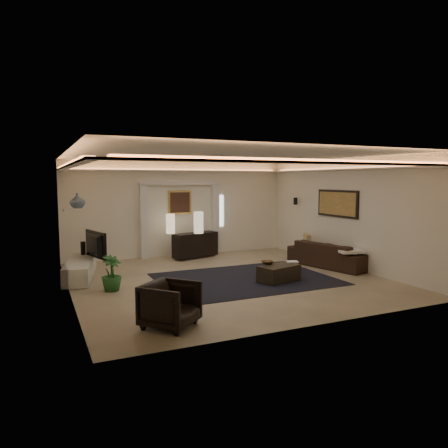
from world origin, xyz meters
name	(u,v)px	position (x,y,z in m)	size (l,w,h in m)	color
floor	(227,279)	(0.00, 0.00, 0.00)	(7.00, 7.00, 0.00)	tan
ceiling	(227,156)	(0.00, 0.00, 2.90)	(7.00, 7.00, 0.00)	white
wall_back	(180,209)	(0.00, 3.50, 1.45)	(7.00, 7.00, 0.00)	#F1E8CD
wall_front	(319,237)	(0.00, -3.50, 1.45)	(7.00, 7.00, 0.00)	#F1E8CD
wall_left	(68,225)	(-3.50, 0.00, 1.45)	(7.00, 7.00, 0.00)	#F1E8CD
wall_right	(345,213)	(3.50, 0.00, 1.45)	(7.00, 7.00, 0.00)	#F1E8CD
cove_soffit	(227,168)	(0.00, 0.00, 2.62)	(7.00, 7.00, 0.04)	silver
daylight_slit	(220,211)	(1.35, 3.48, 1.35)	(0.25, 0.03, 1.00)	white
area_rug	(246,279)	(0.40, -0.20, 0.01)	(4.00, 3.00, 0.01)	black
pilaster_left	(144,222)	(-1.15, 3.40, 1.10)	(0.22, 0.20, 2.20)	silver
pilaster_right	(215,219)	(1.15, 3.40, 1.10)	(0.22, 0.20, 2.20)	silver
alcove_header	(180,183)	(0.00, 3.40, 2.25)	(2.52, 0.20, 0.12)	silver
painting_frame	(180,202)	(0.00, 3.47, 1.65)	(0.74, 0.04, 0.74)	tan
painting_canvas	(180,202)	(0.00, 3.44, 1.65)	(0.62, 0.02, 0.62)	#4C2D1E
art_panel_frame	(337,204)	(3.47, 0.30, 1.70)	(0.04, 1.64, 0.74)	black
art_panel_gold	(337,204)	(3.44, 0.30, 1.70)	(0.02, 1.50, 0.62)	tan
wall_sconce	(295,201)	(3.38, 2.20, 1.68)	(0.12, 0.12, 0.22)	black
wall_niche	(66,210)	(-3.44, 1.40, 1.65)	(0.10, 0.55, 0.04)	silver
console	(195,245)	(0.29, 2.89, 0.40)	(1.43, 0.45, 0.71)	black
lamp_left	(170,222)	(-0.43, 3.08, 1.09)	(0.26, 0.26, 0.58)	beige
lamp_right	(199,222)	(0.35, 2.77, 1.09)	(0.29, 0.29, 0.64)	beige
media_ledge	(80,269)	(-3.15, 1.57, 0.23)	(0.56, 2.25, 0.42)	beige
tv	(91,244)	(-2.87, 1.69, 0.78)	(0.15, 1.15, 0.66)	black
figurine	(83,247)	(-3.00, 2.29, 0.64)	(0.12, 0.12, 0.34)	black
ginger_jar	(77,201)	(-3.15, 1.71, 1.85)	(0.35, 0.35, 0.36)	#384150
plant	(111,273)	(-2.67, 0.05, 0.38)	(0.43, 0.43, 0.76)	#255A23
sofa	(329,254)	(3.15, 0.18, 0.33)	(0.89, 2.28, 0.67)	#3F251A
throw_blanket	(350,251)	(3.15, -0.64, 0.55)	(0.61, 0.50, 0.07)	white
throw_pillow	(307,241)	(3.15, 1.22, 0.55)	(0.13, 0.44, 0.44)	tan
coffee_table	(279,273)	(0.99, -0.73, 0.20)	(0.96, 0.52, 0.36)	black
bowl	(267,261)	(0.83, -0.47, 0.45)	(0.29, 0.29, 0.07)	#493118
magazine	(292,261)	(1.47, -0.56, 0.42)	(0.26, 0.19, 0.03)	white
armchair	(170,305)	(-2.19, -2.60, 0.36)	(0.78, 0.80, 0.73)	#352F26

